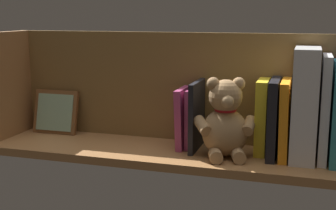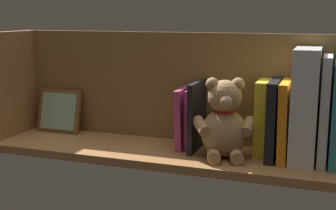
% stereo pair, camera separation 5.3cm
% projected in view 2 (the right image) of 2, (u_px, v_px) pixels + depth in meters
% --- Properties ---
extents(ground_plane, '(1.02, 0.25, 0.02)m').
position_uv_depth(ground_plane, '(168.00, 152.00, 1.26)').
color(ground_plane, '#9E6B3D').
extents(shelf_back_panel, '(1.02, 0.02, 0.31)m').
position_uv_depth(shelf_back_panel, '(180.00, 87.00, 1.32)').
color(shelf_back_panel, brown).
rests_on(shelf_back_panel, ground_plane).
extents(shelf_side_divider, '(0.02, 0.19, 0.31)m').
position_uv_depth(shelf_side_divider, '(13.00, 83.00, 1.39)').
color(shelf_side_divider, '#9E6B3D').
rests_on(shelf_side_divider, ground_plane).
extents(book_2, '(0.02, 0.14, 0.26)m').
position_uv_depth(book_2, '(325.00, 110.00, 1.12)').
color(book_2, silver).
rests_on(book_2, ground_plane).
extents(dictionary_thick_white, '(0.06, 0.15, 0.28)m').
position_uv_depth(dictionary_thick_white, '(305.00, 106.00, 1.13)').
color(dictionary_thick_white, silver).
rests_on(dictionary_thick_white, ground_plane).
extents(book_3, '(0.02, 0.14, 0.20)m').
position_uv_depth(book_3, '(285.00, 120.00, 1.15)').
color(book_3, orange).
rests_on(book_3, ground_plane).
extents(book_4, '(0.02, 0.15, 0.20)m').
position_uv_depth(book_4, '(274.00, 119.00, 1.16)').
color(book_4, black).
rests_on(book_4, ground_plane).
extents(book_5, '(0.03, 0.11, 0.19)m').
position_uv_depth(book_5, '(262.00, 118.00, 1.19)').
color(book_5, yellow).
rests_on(book_5, ground_plane).
extents(teddy_bear, '(0.16, 0.15, 0.20)m').
position_uv_depth(teddy_bear, '(224.00, 123.00, 1.17)').
color(teddy_bear, tan).
rests_on(teddy_bear, ground_plane).
extents(book_6, '(0.01, 0.14, 0.18)m').
position_uv_depth(book_6, '(197.00, 116.00, 1.23)').
color(book_6, black).
rests_on(book_6, ground_plane).
extents(book_7, '(0.01, 0.10, 0.16)m').
position_uv_depth(book_7, '(192.00, 118.00, 1.26)').
color(book_7, '#B23F72').
rests_on(book_7, ground_plane).
extents(book_8, '(0.02, 0.12, 0.16)m').
position_uv_depth(book_8, '(184.00, 118.00, 1.26)').
color(book_8, '#B23F72').
rests_on(book_8, ground_plane).
extents(picture_frame_leaning, '(0.14, 0.05, 0.13)m').
position_uv_depth(picture_frame_leaning, '(59.00, 111.00, 1.43)').
color(picture_frame_leaning, brown).
rests_on(picture_frame_leaning, ground_plane).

